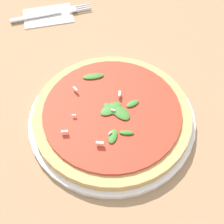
% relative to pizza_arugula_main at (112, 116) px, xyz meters
% --- Properties ---
extents(ground_plane, '(6.00, 6.00, 0.00)m').
position_rel_pizza_arugula_main_xyz_m(ground_plane, '(-0.04, 0.01, -0.02)').
color(ground_plane, '#9E7A56').
extents(pizza_arugula_main, '(0.35, 0.35, 0.05)m').
position_rel_pizza_arugula_main_xyz_m(pizza_arugula_main, '(0.00, 0.00, 0.00)').
color(pizza_arugula_main, white).
rests_on(pizza_arugula_main, ground_plane).
extents(napkin, '(0.15, 0.11, 0.01)m').
position_rel_pizza_arugula_main_xyz_m(napkin, '(-0.15, 0.37, -0.01)').
color(napkin, silver).
rests_on(napkin, ground_plane).
extents(fork, '(0.22, 0.06, 0.00)m').
position_rel_pizza_arugula_main_xyz_m(fork, '(-0.14, 0.37, -0.01)').
color(fork, silver).
rests_on(fork, ground_plane).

